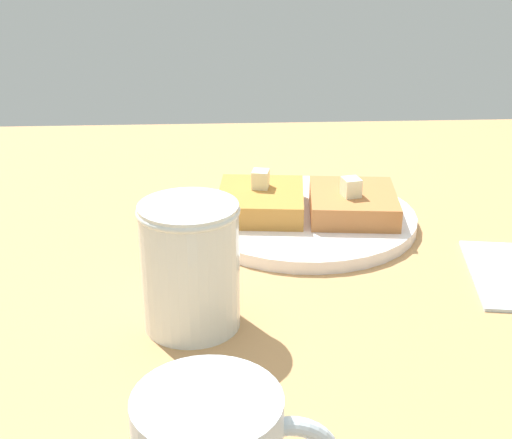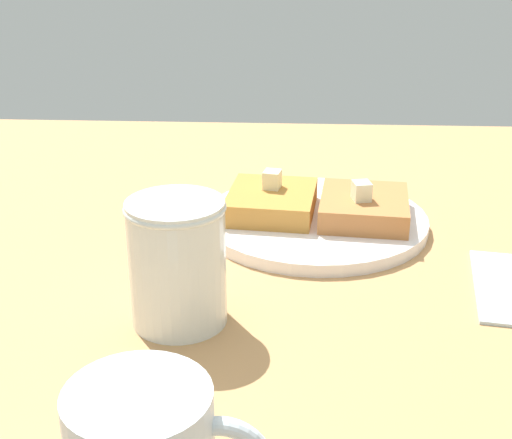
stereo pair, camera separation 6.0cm
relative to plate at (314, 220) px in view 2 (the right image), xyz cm
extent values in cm
cube|color=tan|center=(-4.25, -8.14, -1.64)|extent=(92.44, 92.44, 1.92)
cylinder|color=white|center=(0.00, 0.00, -0.08)|extent=(22.07, 22.07, 1.20)
torus|color=gray|center=(0.00, 0.00, 0.12)|extent=(22.07, 22.07, 0.80)
cube|color=#BB7E36|center=(-4.72, 0.48, 1.64)|extent=(9.22, 10.24, 2.24)
cube|color=#B26E3A|center=(4.72, -0.48, 1.64)|extent=(9.22, 10.24, 2.24)
cube|color=beige|center=(-3.85, 1.41, 3.65)|extent=(1.92, 2.06, 1.77)
cube|color=#F1F0C7|center=(4.30, -1.34, 3.65)|extent=(1.93, 2.06, 1.77)
cube|color=silver|center=(-8.82, 0.43, 0.70)|extent=(7.41, 7.99, 0.36)
cube|color=silver|center=(-4.50, 5.15, 0.70)|extent=(3.51, 3.55, 0.36)
cube|color=silver|center=(-3.08, 7.93, 0.70)|extent=(2.39, 2.58, 0.36)
cube|color=silver|center=(-2.68, 7.55, 0.70)|extent=(2.39, 2.58, 0.36)
cube|color=silver|center=(-2.27, 7.18, 0.70)|extent=(2.39, 2.58, 0.36)
cube|color=silver|center=(-1.87, 6.81, 0.70)|extent=(2.39, 2.58, 0.36)
cylinder|color=#5D2D0A|center=(-10.55, -18.37, 2.19)|extent=(6.59, 6.59, 5.74)
cylinder|color=silver|center=(-10.55, -18.37, 4.14)|extent=(7.16, 7.16, 9.64)
torus|color=silver|center=(-10.55, -18.37, 8.51)|extent=(7.37, 7.37, 0.50)
camera|label=1|loc=(-8.31, -64.76, 27.46)|focal=50.00mm
camera|label=2|loc=(-2.27, -64.76, 27.46)|focal=50.00mm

